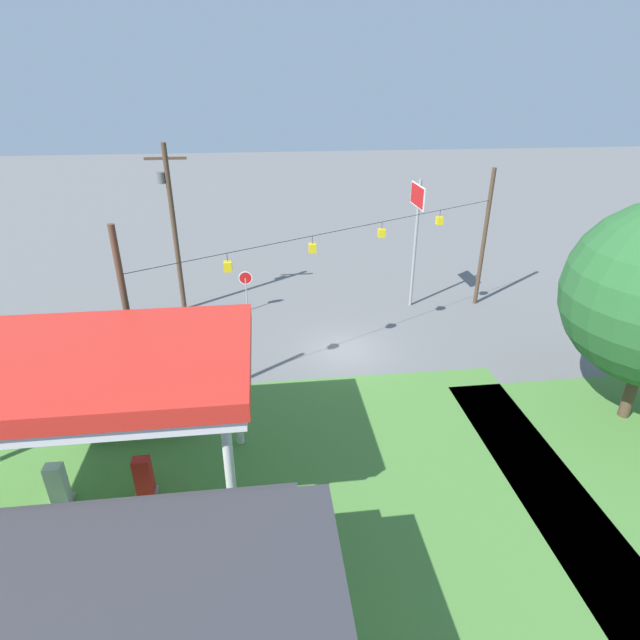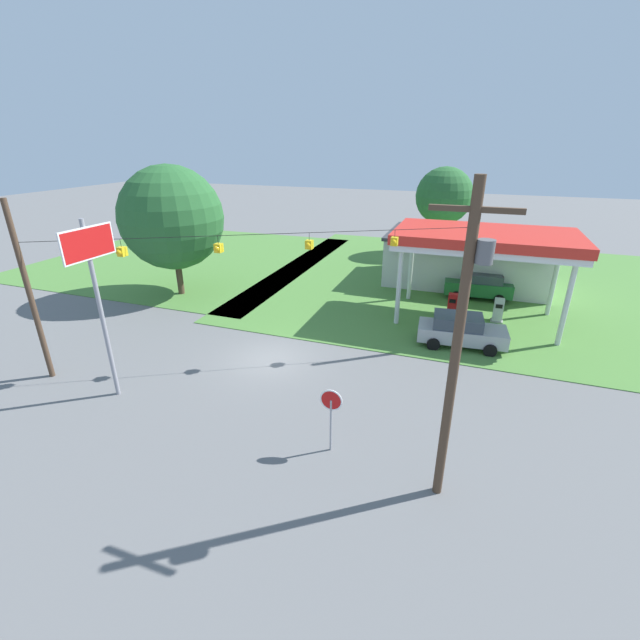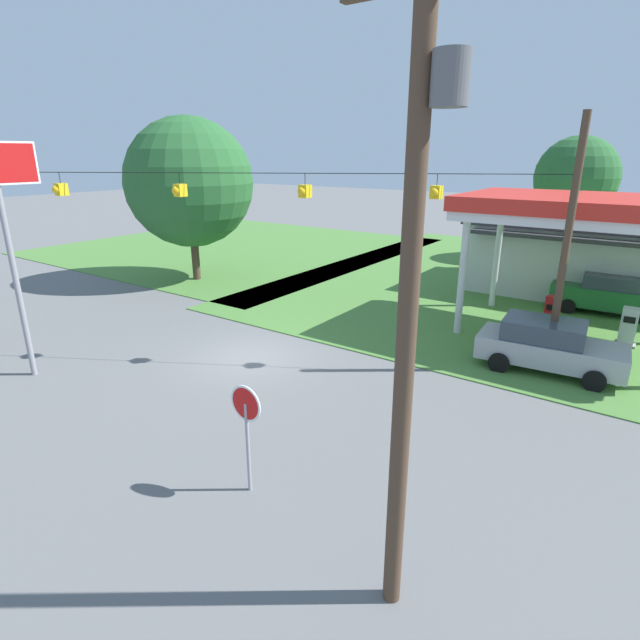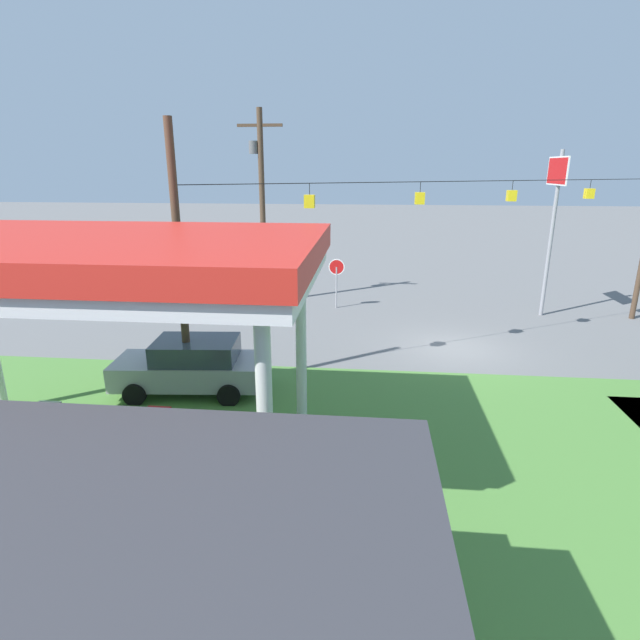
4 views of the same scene
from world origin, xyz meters
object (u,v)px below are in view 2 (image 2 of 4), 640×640
car_at_pumps_front (461,330)px  gas_station_store (466,259)px  fuel_pump_near (452,306)px  utility_pole_main (460,339)px  tree_behind_station (444,196)px  tree_west_verge (172,218)px  car_at_pumps_rear (479,285)px  gas_station_canopy (485,240)px  stop_sign_roadside (331,407)px  stop_sign_overhead (94,273)px  fuel_pump_far (498,311)px

car_at_pumps_front → gas_station_store: bearing=86.9°
fuel_pump_near → car_at_pumps_front: size_ratio=0.32×
utility_pole_main → tree_behind_station: size_ratio=1.18×
gas_station_store → tree_west_verge: bearing=-152.9°
fuel_pump_near → car_at_pumps_rear: bearing=70.1°
gas_station_store → fuel_pump_near: 7.67m
gas_station_canopy → tree_behind_station: bearing=102.8°
fuel_pump_near → car_at_pumps_rear: car_at_pumps_rear is taller
utility_pole_main → tree_west_verge: (-19.34, 13.09, 0.06)m
car_at_pumps_front → tree_behind_station: size_ratio=0.58×
gas_station_store → fuel_pump_near: size_ratio=7.77×
fuel_pump_near → tree_west_verge: size_ratio=0.17×
car_at_pumps_rear → tree_west_verge: 21.58m
gas_station_store → fuel_pump_near: bearing=-92.7°
gas_station_store → stop_sign_roadside: bearing=-99.0°
utility_pole_main → tree_behind_station: 31.65m
gas_station_canopy → utility_pole_main: (-0.66, -15.23, 0.41)m
gas_station_canopy → stop_sign_overhead: (-14.39, -14.18, 0.57)m
car_at_pumps_rear → tree_behind_station: bearing=-76.7°
gas_station_store → stop_sign_overhead: bearing=-121.6°
fuel_pump_far → stop_sign_overhead: (-15.73, -14.18, 4.80)m
stop_sign_overhead → tree_west_verge: size_ratio=0.86×
fuel_pump_far → tree_west_verge: size_ratio=0.17×
car_at_pumps_rear → stop_sign_roadside: bearing=71.7°
gas_station_canopy → tree_west_verge: (-20.00, -2.15, 0.47)m
gas_station_store → fuel_pump_far: gas_station_store is taller
tree_behind_station → tree_west_verge: size_ratio=0.91×
utility_pole_main → car_at_pumps_front: bearing=89.9°
gas_station_canopy → gas_station_store: 8.22m
gas_station_canopy → car_at_pumps_front: gas_station_canopy is taller
stop_sign_roadside → utility_pole_main: (3.84, -0.72, 3.54)m
utility_pole_main → stop_sign_roadside: bearing=169.4°
gas_station_canopy → car_at_pumps_rear: (0.15, 4.13, -3.99)m
stop_sign_roadside → fuel_pump_far: bearing=-112.0°
fuel_pump_far → car_at_pumps_rear: car_at_pumps_rear is taller
car_at_pumps_rear → tree_behind_station: size_ratio=0.57×
car_at_pumps_front → car_at_pumps_rear: bearing=79.7°
fuel_pump_near → utility_pole_main: (0.68, -15.23, 4.63)m
stop_sign_overhead → tree_west_verge: (-5.61, 12.04, -0.10)m
gas_station_canopy → utility_pole_main: bearing=-92.5°
car_at_pumps_rear → tree_west_verge: bearing=13.0°
stop_sign_overhead → utility_pole_main: bearing=-4.4°
gas_station_store → car_at_pumps_rear: bearing=-71.6°
tree_west_verge → utility_pole_main: bearing=-34.1°
fuel_pump_near → tree_behind_station: 17.11m
stop_sign_overhead → tree_behind_station: 32.27m
fuel_pump_near → fuel_pump_far: bearing=0.0°
stop_sign_roadside → tree_west_verge: (-15.49, 12.37, 3.60)m
fuel_pump_near → car_at_pumps_rear: size_ratio=0.33×
utility_pole_main → gas_station_store: bearing=90.8°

